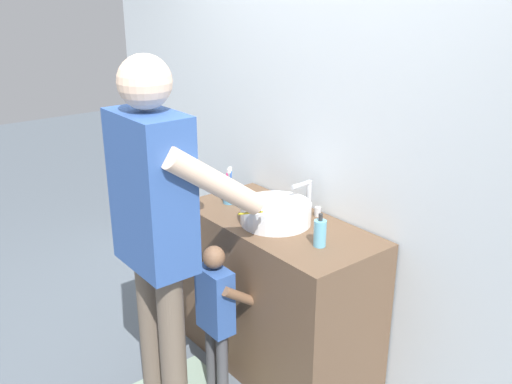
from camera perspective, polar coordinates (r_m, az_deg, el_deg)
The scene contains 9 objects.
ground_plane at distance 3.26m, azimuth -2.18°, elevation -18.68°, with size 14.00×14.00×0.00m, color slate.
back_wall at distance 3.02m, azimuth 7.06°, elevation 6.78°, with size 4.40×0.08×2.70m.
vanity_cabinet at distance 3.16m, azimuth 2.17°, elevation -10.33°, with size 1.13×0.54×0.88m, color brown.
sink_basin at distance 2.92m, azimuth 2.00°, elevation -2.07°, with size 0.37×0.37×0.11m.
faucet at distance 3.05m, azimuth 5.17°, elevation -0.65°, with size 0.18×0.14×0.18m.
toothbrush_cup at distance 3.19m, azimuth -2.71°, elevation -0.19°, with size 0.07×0.07×0.21m.
soap_bottle at distance 2.68m, azimuth 6.44°, elevation -4.10°, with size 0.06×0.06×0.17m.
child_toddler at distance 2.91m, azimuth -3.97°, elevation -11.59°, with size 0.26×0.26×0.86m.
adult_parent at distance 2.60m, azimuth -9.92°, elevation -2.19°, with size 0.55×0.58×1.78m.
Camera 1 is at (2.05, -1.48, 2.05)m, focal length 39.81 mm.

